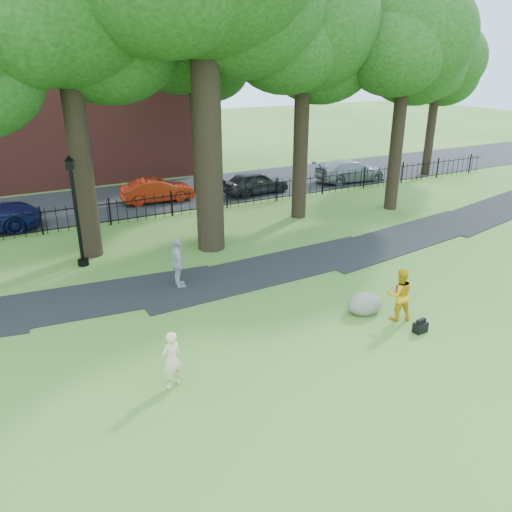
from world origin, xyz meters
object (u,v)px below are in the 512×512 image
boulder (365,302)px  red_sedan (157,190)px  woman (172,360)px  lamppost (77,214)px  man (399,294)px

boulder → red_sedan: (-1.89, 15.18, 0.30)m
woman → red_sedan: (4.59, 16.00, -0.10)m
woman → boulder: (6.48, 0.82, -0.40)m
lamppost → red_sedan: lamppost is taller
red_sedan → man: bearing=-168.2°
woman → lamppost: (-0.58, 8.74, 1.30)m
boulder → lamppost: size_ratio=0.28×
man → boulder: man is taller
man → lamppost: (-7.65, 8.71, 1.22)m
man → red_sedan: man is taller
man → boulder: (-0.60, 0.79, -0.48)m
man → boulder: size_ratio=1.42×
woman → red_sedan: size_ratio=0.38×
boulder → lamppost: 10.74m
man → red_sedan: (-2.49, 15.97, -0.18)m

